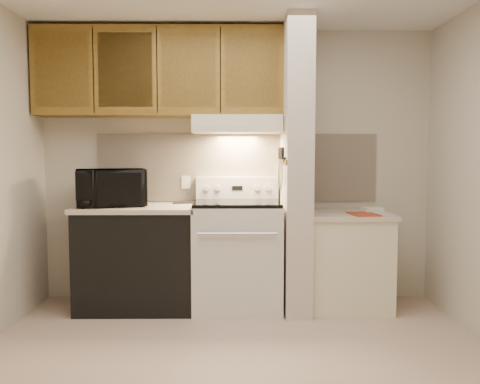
{
  "coord_description": "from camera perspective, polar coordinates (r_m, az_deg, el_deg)",
  "views": [
    {
      "loc": [
        -0.01,
        -3.27,
        1.37
      ],
      "look_at": [
        0.02,
        0.75,
        1.06
      ],
      "focal_mm": 38.0,
      "sensor_mm": 36.0,
      "label": 1
    }
  ],
  "objects": [
    {
      "name": "floor",
      "position": [
        3.54,
        -0.24,
        -18.39
      ],
      "size": [
        3.6,
        3.6,
        0.0
      ],
      "primitive_type": "plane",
      "color": "#CBAD97",
      "rests_on": "ground"
    },
    {
      "name": "wall_back",
      "position": [
        4.77,
        -0.32,
        2.93
      ],
      "size": [
        3.6,
        2.5,
        0.02
      ],
      "primitive_type": "cube",
      "rotation": [
        1.57,
        0.0,
        0.0
      ],
      "color": "beige",
      "rests_on": "floor"
    },
    {
      "name": "backsplash",
      "position": [
        4.76,
        -0.32,
        2.75
      ],
      "size": [
        2.6,
        0.02,
        0.63
      ],
      "primitive_type": "cube",
      "color": "beige",
      "rests_on": "wall_back"
    },
    {
      "name": "range_body",
      "position": [
        4.51,
        -0.31,
        -7.26
      ],
      "size": [
        0.76,
        0.65,
        0.92
      ],
      "primitive_type": "cube",
      "color": "silver",
      "rests_on": "floor"
    },
    {
      "name": "oven_window",
      "position": [
        4.2,
        -0.29,
        -7.6
      ],
      "size": [
        0.5,
        0.01,
        0.3
      ],
      "primitive_type": "cube",
      "color": "black",
      "rests_on": "range_body"
    },
    {
      "name": "oven_handle",
      "position": [
        4.12,
        -0.29,
        -4.71
      ],
      "size": [
        0.65,
        0.02,
        0.02
      ],
      "primitive_type": "cylinder",
      "rotation": [
        0.0,
        1.57,
        0.0
      ],
      "color": "silver",
      "rests_on": "range_body"
    },
    {
      "name": "cooktop",
      "position": [
        4.44,
        -0.31,
        -1.25
      ],
      "size": [
        0.74,
        0.64,
        0.03
      ],
      "primitive_type": "cube",
      "color": "black",
      "rests_on": "range_body"
    },
    {
      "name": "range_backguard",
      "position": [
        4.72,
        -0.32,
        0.48
      ],
      "size": [
        0.76,
        0.08,
        0.2
      ],
      "primitive_type": "cube",
      "color": "silver",
      "rests_on": "range_body"
    },
    {
      "name": "range_display",
      "position": [
        4.67,
        -0.32,
        0.45
      ],
      "size": [
        0.1,
        0.01,
        0.04
      ],
      "primitive_type": "cube",
      "color": "black",
      "rests_on": "range_backguard"
    },
    {
      "name": "range_knob_left_outer",
      "position": [
        4.68,
        -3.75,
        0.44
      ],
      "size": [
        0.05,
        0.02,
        0.05
      ],
      "primitive_type": "cylinder",
      "rotation": [
        1.57,
        0.0,
        0.0
      ],
      "color": "silver",
      "rests_on": "range_backguard"
    },
    {
      "name": "range_knob_left_inner",
      "position": [
        4.67,
        -2.53,
        0.44
      ],
      "size": [
        0.05,
        0.02,
        0.05
      ],
      "primitive_type": "cylinder",
      "rotation": [
        1.57,
        0.0,
        0.0
      ],
      "color": "silver",
      "rests_on": "range_backguard"
    },
    {
      "name": "range_knob_right_inner",
      "position": [
        4.68,
        1.89,
        0.45
      ],
      "size": [
        0.05,
        0.02,
        0.05
      ],
      "primitive_type": "cylinder",
      "rotation": [
        1.57,
        0.0,
        0.0
      ],
      "color": "silver",
      "rests_on": "range_backguard"
    },
    {
      "name": "range_knob_right_outer",
      "position": [
        4.68,
        3.11,
        0.45
      ],
      "size": [
        0.05,
        0.02,
        0.05
      ],
      "primitive_type": "cylinder",
      "rotation": [
        1.57,
        0.0,
        0.0
      ],
      "color": "silver",
      "rests_on": "range_backguard"
    },
    {
      "name": "dishwasher_front",
      "position": [
        4.61,
        -11.4,
        -7.42
      ],
      "size": [
        1.0,
        0.63,
        0.87
      ],
      "primitive_type": "cube",
      "color": "black",
      "rests_on": "floor"
    },
    {
      "name": "left_countertop",
      "position": [
        4.54,
        -11.49,
        -1.79
      ],
      "size": [
        1.04,
        0.67,
        0.04
      ],
      "primitive_type": "cube",
      "color": "beige",
      "rests_on": "dishwasher_front"
    },
    {
      "name": "spoon_rest",
      "position": [
        4.68,
        -6.21,
        -1.21
      ],
      "size": [
        0.22,
        0.11,
        0.01
      ],
      "primitive_type": "cube",
      "rotation": [
        0.0,
        0.0,
        0.21
      ],
      "color": "black",
      "rests_on": "left_countertop"
    },
    {
      "name": "teal_jar",
      "position": [
        4.52,
        -16.11,
        -1.07
      ],
      "size": [
        0.09,
        0.09,
        0.09
      ],
      "primitive_type": "cylinder",
      "rotation": [
        0.0,
        0.0,
        -0.07
      ],
      "color": "#2B685B",
      "rests_on": "left_countertop"
    },
    {
      "name": "outlet",
      "position": [
        4.77,
        -6.1,
        1.1
      ],
      "size": [
        0.08,
        0.01,
        0.12
      ],
      "primitive_type": "cube",
      "color": "#F0EAC7",
      "rests_on": "backsplash"
    },
    {
      "name": "microwave",
      "position": [
        4.55,
        -14.29,
        0.48
      ],
      "size": [
        0.67,
        0.55,
        0.32
      ],
      "primitive_type": "imported",
      "rotation": [
        0.0,
        0.0,
        0.29
      ],
      "color": "black",
      "rests_on": "left_countertop"
    },
    {
      "name": "partition_pillar",
      "position": [
        4.45,
        6.28,
        2.8
      ],
      "size": [
        0.22,
        0.7,
        2.5
      ],
      "primitive_type": "cube",
      "color": "beige",
      "rests_on": "floor"
    },
    {
      "name": "pillar_trim",
      "position": [
        4.43,
        4.8,
        3.45
      ],
      "size": [
        0.01,
        0.7,
        0.04
      ],
      "primitive_type": "cube",
      "color": "olive",
      "rests_on": "partition_pillar"
    },
    {
      "name": "knife_strip",
      "position": [
        4.38,
        4.78,
        3.7
      ],
      "size": [
        0.02,
        0.42,
        0.04
      ],
      "primitive_type": "cube",
      "color": "black",
      "rests_on": "partition_pillar"
    },
    {
      "name": "knife_blade_a",
      "position": [
        4.23,
        4.8,
        2.32
      ],
      "size": [
        0.01,
        0.03,
        0.16
      ],
      "primitive_type": "cube",
      "color": "silver",
      "rests_on": "knife_strip"
    },
    {
      "name": "knife_handle_a",
      "position": [
        4.21,
        4.84,
        4.35
      ],
      "size": [
        0.02,
        0.02,
        0.1
      ],
      "primitive_type": "cylinder",
      "color": "black",
      "rests_on": "knife_strip"
    },
    {
      "name": "knife_blade_b",
      "position": [
        4.3,
        4.71,
        2.23
      ],
      "size": [
        0.01,
        0.04,
        0.18
      ],
      "primitive_type": "cube",
      "color": "silver",
      "rests_on": "knife_strip"
    },
    {
      "name": "knife_handle_b",
      "position": [
        4.32,
        4.71,
        4.36
      ],
      "size": [
        0.02,
        0.02,
        0.1
      ],
      "primitive_type": "cylinder",
      "color": "black",
      "rests_on": "knife_strip"
    },
    {
      "name": "knife_blade_c",
      "position": [
        4.39,
        4.61,
        2.14
      ],
      "size": [
        0.01,
        0.04,
        0.2
      ],
      "primitive_type": "cube",
      "color": "silver",
      "rests_on": "knife_strip"
    },
    {
      "name": "knife_handle_c",
      "position": [
        4.37,
        4.64,
        4.36
      ],
      "size": [
        0.02,
        0.02,
        0.1
      ],
      "primitive_type": "cylinder",
      "color": "black",
      "rests_on": "knife_strip"
    },
    {
      "name": "knife_blade_d",
      "position": [
        4.47,
        4.52,
        2.43
      ],
      "size": [
        0.01,
        0.04,
        0.16
      ],
      "primitive_type": "cube",
      "color": "silver",
      "rests_on": "knife_strip"
    },
    {
      "name": "knife_handle_d",
      "position": [
        4.47,
        4.52,
        4.36
      ],
      "size": [
        0.02,
        0.02,
        0.1
      ],
      "primitive_type": "cylinder",
      "color": "black",
      "rests_on": "knife_strip"
    },
    {
      "name": "knife_blade_e",
      "position": [
        4.55,
        4.43,
        2.34
      ],
      "size": [
        0.01,
        0.04,
        0.18
      ],
      "primitive_type": "cube",
      "color": "silver",
      "rests_on": "knife_strip"
    },
    {
      "name": "knife_handle_e",
      "position": [
        4.55,
        4.44,
        4.36
      ],
      "size": [
        0.02,
        0.02,
        0.1
      ],
      "primitive_type": "cylinder",
      "color": "black",
      "rests_on": "knife_strip"
    },
    {
      "name": "oven_mitt",
      "position": [
        4.61,
        4.39,
        1.86
      ],
      "size": [
        0.03,
        0.09,
        0.22
      ],
      "primitive_type": "cube",
      "color": "slate",
      "rests_on": "partition_pillar"
    },
    {
      "name": "right_cab_base",
      "position": [
        4.63,
        11.91,
        -7.76
      ],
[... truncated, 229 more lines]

